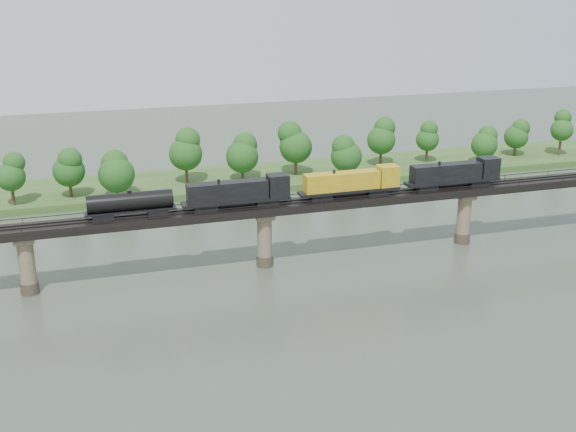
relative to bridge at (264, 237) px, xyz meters
name	(u,v)px	position (x,y,z in m)	size (l,w,h in m)	color
ground	(321,343)	(0.00, -30.00, -5.46)	(400.00, 400.00, 0.00)	#344032
far_bank	(206,182)	(0.00, 55.00, -4.66)	(300.00, 24.00, 1.60)	#2F4F1F
bridge	(264,237)	(0.00, 0.00, 0.00)	(236.00, 30.00, 11.50)	#473A2D
bridge_superstructure	(264,203)	(0.00, 0.00, 6.33)	(220.00, 4.90, 0.75)	black
far_treeline	(174,157)	(-8.21, 50.52, 3.37)	(289.06, 17.54, 13.60)	#382619
freight_train	(314,187)	(9.17, 0.00, 8.56)	(76.79, 2.99, 5.29)	black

